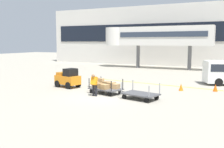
{
  "coord_description": "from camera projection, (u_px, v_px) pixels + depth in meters",
  "views": [
    {
      "loc": [
        8.54,
        -15.69,
        3.73
      ],
      "look_at": [
        -0.18,
        2.1,
        1.31
      ],
      "focal_mm": 42.14,
      "sensor_mm": 36.0,
      "label": 1
    }
  ],
  "objects": [
    {
      "name": "ground_plane",
      "position": [
        101.0,
        96.0,
        18.17
      ],
      "size": [
        120.0,
        120.0,
        0.0
      ],
      "primitive_type": "plane",
      "color": "#A8A08E"
    },
    {
      "name": "apron_lead_line",
      "position": [
        170.0,
        86.0,
        22.57
      ],
      "size": [
        16.83,
        2.39,
        0.01
      ],
      "primitive_type": "cube",
      "rotation": [
        0.0,
        0.0,
        -0.13
      ],
      "color": "yellow",
      "rests_on": "ground_plane"
    },
    {
      "name": "terminal_building",
      "position": [
        181.0,
        35.0,
        40.75
      ],
      "size": [
        46.11,
        2.51,
        9.48
      ],
      "color": "beige",
      "rests_on": "ground_plane"
    },
    {
      "name": "jet_bridge",
      "position": [
        151.0,
        36.0,
        36.67
      ],
      "size": [
        15.27,
        3.0,
        5.84
      ],
      "color": "silver",
      "rests_on": "ground_plane"
    },
    {
      "name": "baggage_tug",
      "position": [
        68.0,
        78.0,
        21.66
      ],
      "size": [
        2.3,
        1.65,
        1.58
      ],
      "color": "orange",
      "rests_on": "ground_plane"
    },
    {
      "name": "baggage_cart_lead",
      "position": [
        105.0,
        86.0,
        19.12
      ],
      "size": [
        3.09,
        1.91,
        1.1
      ],
      "color": "#4C4C4F",
      "rests_on": "ground_plane"
    },
    {
      "name": "baggage_cart_middle",
      "position": [
        140.0,
        94.0,
        17.15
      ],
      "size": [
        3.09,
        1.91,
        1.1
      ],
      "color": "#4C4C4F",
      "rests_on": "ground_plane"
    },
    {
      "name": "baggage_handler",
      "position": [
        94.0,
        84.0,
        18.05
      ],
      "size": [
        0.42,
        0.45,
        1.56
      ],
      "color": "black",
      "rests_on": "ground_plane"
    },
    {
      "name": "safety_cone_near",
      "position": [
        215.0,
        88.0,
        19.93
      ],
      "size": [
        0.36,
        0.36,
        0.55
      ],
      "primitive_type": "cone",
      "color": "#EA590F",
      "rests_on": "ground_plane"
    },
    {
      "name": "safety_cone_far",
      "position": [
        181.0,
        87.0,
        20.23
      ],
      "size": [
        0.36,
        0.36,
        0.55
      ],
      "primitive_type": "cone",
      "color": "orange",
      "rests_on": "ground_plane"
    }
  ]
}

